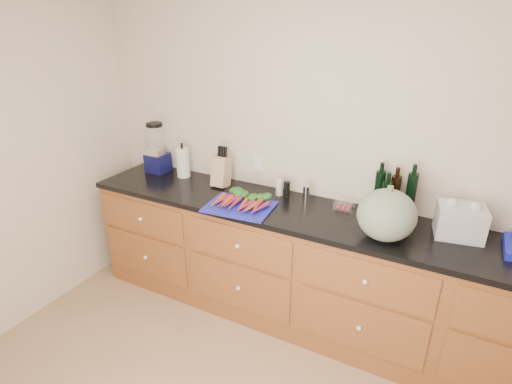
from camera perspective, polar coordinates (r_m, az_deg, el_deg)
The scene contains 15 objects.
wall_back at distance 2.99m, azimuth 11.01°, elevation 5.62°, with size 4.10×0.05×2.60m, color beige.
cabinets at distance 3.08m, azimuth 7.91°, elevation -11.30°, with size 3.60×0.64×0.90m.
countertop at distance 2.84m, azimuth 8.45°, elevation -3.44°, with size 3.64×0.62×0.04m, color black.
cutting_board at distance 2.89m, azimuth -2.35°, elevation -2.11°, with size 0.47×0.36×0.01m, color #1C20AF.
carrots at distance 2.91m, azimuth -1.99°, elevation -1.32°, with size 0.39×0.29×0.06m.
squash at distance 2.55m, azimuth 18.16°, elevation -3.13°, with size 0.36×0.36×0.32m, color slate.
blender_appliance at distance 3.63m, azimuth -14.02°, elevation 5.75°, with size 0.17×0.17×0.44m.
paper_towel at distance 3.48m, azimuth -10.38°, elevation 4.16°, with size 0.11×0.11×0.25m, color white.
knife_block at distance 3.25m, azimuth -4.97°, elevation 2.95°, with size 0.12×0.12×0.24m, color tan.
grinder_salt at distance 3.08m, azimuth 3.36°, elevation 0.67°, with size 0.05×0.05×0.13m, color silver.
grinder_pepper at distance 3.06m, azimuth 4.41°, elevation 0.41°, with size 0.05×0.05×0.12m, color black.
canister_chrome at distance 3.00m, azimuth 7.20°, elevation -0.18°, with size 0.05×0.05×0.12m, color silver.
tomato_box at distance 2.93m, azimuth 12.48°, elevation -1.82°, with size 0.13×0.10×0.06m, color white.
bottles at distance 2.86m, azimuth 18.93°, elevation -0.55°, with size 0.27×0.14×0.33m.
grocery_bag at distance 2.78m, azimuth 27.11°, elevation -3.76°, with size 0.28×0.22×0.20m, color silver, non-canonical shape.
Camera 1 is at (0.80, -1.11, 2.19)m, focal length 28.00 mm.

